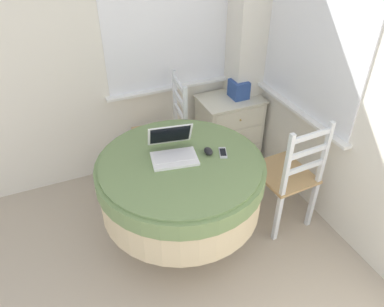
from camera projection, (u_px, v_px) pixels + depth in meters
The scene contains 9 objects.
corner_room_shell at pixel (249, 89), 2.21m from camera, with size 4.09×5.15×2.55m.
round_dining_table at pixel (181, 181), 2.59m from camera, with size 1.15×1.15×0.77m.
laptop at pixel (173, 150), 2.51m from camera, with size 0.35×0.34×0.20m.
computer_mouse at pixel (208, 151), 2.54m from camera, with size 0.05×0.08×0.04m.
cell_phone at pixel (223, 153), 2.56m from camera, with size 0.09×0.13×0.01m.
dining_chair_near_back_window at pixel (165, 134), 3.32m from camera, with size 0.48×0.43×0.97m.
dining_chair_near_right_window at pixel (288, 176), 2.84m from camera, with size 0.41×0.46×0.97m.
corner_cabinet at pixel (229, 128), 3.65m from camera, with size 0.58×0.42×0.65m.
storage_box at pixel (239, 89), 3.44m from camera, with size 0.15×0.17×0.16m.
Camera 1 is at (-0.06, 0.34, 2.26)m, focal length 35.00 mm.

